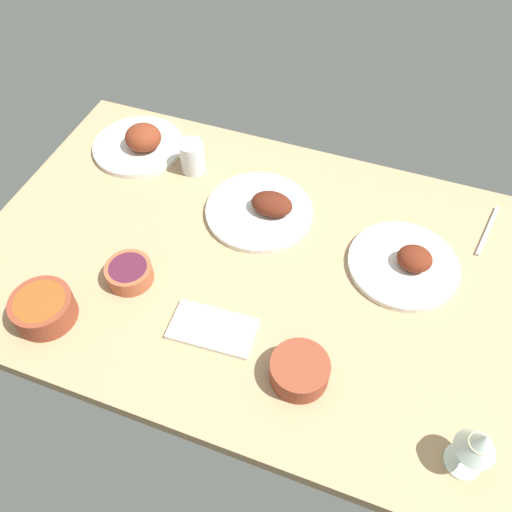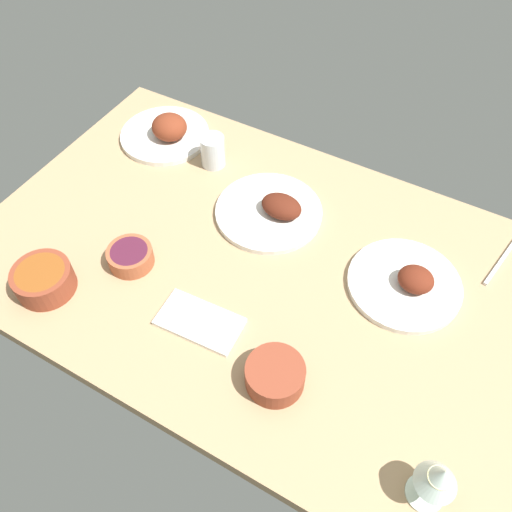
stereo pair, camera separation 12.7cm
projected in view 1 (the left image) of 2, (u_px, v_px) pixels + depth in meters
The scene contains 11 objects.
dining_table at pixel (256, 266), 130.06cm from camera, with size 140.00×90.00×4.00cm, color tan.
plate_far_side at pixel (140, 143), 152.42cm from camera, with size 26.61×26.61×8.49cm.
plate_near_viewer at pixel (262, 209), 137.07cm from camera, with size 28.30×28.30×6.62cm.
plate_center_main at pixel (406, 263), 126.12cm from camera, with size 26.93×26.93×6.65cm.
bowl_onions at pixel (129, 272), 123.20cm from camera, with size 11.09×11.09×4.57cm.
bowl_sauce at pixel (300, 370), 107.17cm from camera, with size 12.49×12.49×5.53cm.
bowl_soup at pixel (43, 308), 116.01cm from camera, with size 13.87×13.87×6.34cm.
wine_glass at pixel (479, 445), 90.96cm from camera, with size 7.60×7.60×14.00cm.
water_tumbler at pixel (192, 157), 145.31cm from camera, with size 6.95×6.95×9.27cm, color silver.
folded_napkin at pixel (213, 329), 115.96cm from camera, with size 18.93×10.23×1.20cm, color white.
fork_loose at pixel (488, 230), 134.11cm from camera, with size 18.73×0.90×0.80cm, color silver.
Camera 1 is at (-26.78, 73.53, 105.92)cm, focal length 36.49 mm.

